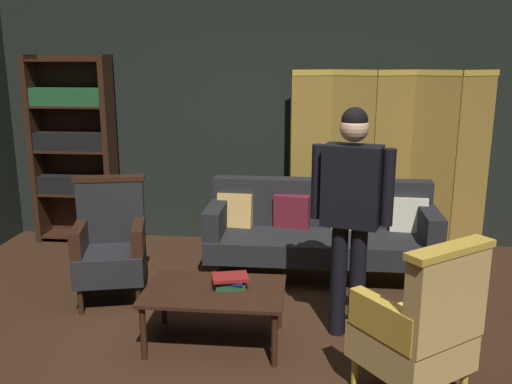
{
  "coord_description": "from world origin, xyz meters",
  "views": [
    {
      "loc": [
        0.44,
        -3.6,
        2.05
      ],
      "look_at": [
        0.0,
        0.8,
        0.95
      ],
      "focal_mm": 38.93,
      "sensor_mm": 36.0,
      "label": 1
    }
  ],
  "objects_px": {
    "coffee_table": "(214,295)",
    "armchair_wing_left": "(111,243)",
    "bookshelf": "(74,147)",
    "standing_figure": "(351,203)",
    "folding_screen": "(392,158)",
    "velvet_couch": "(320,227)",
    "book_green_cloth": "(230,285)",
    "armchair_gilt_accent": "(421,326)",
    "book_navy_cloth": "(230,280)",
    "book_red_leather": "(230,277)"
  },
  "relations": [
    {
      "from": "coffee_table",
      "to": "armchair_wing_left",
      "type": "xyz_separation_m",
      "value": [
        -1.01,
        0.69,
        0.12
      ]
    },
    {
      "from": "bookshelf",
      "to": "standing_figure",
      "type": "xyz_separation_m",
      "value": [
        2.88,
        -1.95,
        -0.04
      ]
    },
    {
      "from": "folding_screen",
      "to": "bookshelf",
      "type": "xyz_separation_m",
      "value": [
        -3.45,
        -0.1,
        0.08
      ]
    },
    {
      "from": "velvet_couch",
      "to": "bookshelf",
      "type": "bearing_deg",
      "value": 164.7
    },
    {
      "from": "book_green_cloth",
      "to": "armchair_wing_left",
      "type": "bearing_deg",
      "value": 149.89
    },
    {
      "from": "bookshelf",
      "to": "armchair_gilt_accent",
      "type": "bearing_deg",
      "value": -39.98
    },
    {
      "from": "folding_screen",
      "to": "armchair_gilt_accent",
      "type": "bearing_deg",
      "value": -93.79
    },
    {
      "from": "bookshelf",
      "to": "standing_figure",
      "type": "relative_size",
      "value": 1.2
    },
    {
      "from": "bookshelf",
      "to": "armchair_wing_left",
      "type": "distance_m",
      "value": 1.83
    },
    {
      "from": "armchair_wing_left",
      "to": "velvet_couch",
      "type": "bearing_deg",
      "value": 22.53
    },
    {
      "from": "bookshelf",
      "to": "velvet_couch",
      "type": "bearing_deg",
      "value": -15.3
    },
    {
      "from": "bookshelf",
      "to": "book_green_cloth",
      "type": "bearing_deg",
      "value": -46.24
    },
    {
      "from": "armchair_wing_left",
      "to": "folding_screen",
      "type": "bearing_deg",
      "value": 31.91
    },
    {
      "from": "folding_screen",
      "to": "bookshelf",
      "type": "height_order",
      "value": "bookshelf"
    },
    {
      "from": "folding_screen",
      "to": "book_navy_cloth",
      "type": "distance_m",
      "value": 2.68
    },
    {
      "from": "armchair_gilt_accent",
      "to": "book_navy_cloth",
      "type": "height_order",
      "value": "armchair_gilt_accent"
    },
    {
      "from": "velvet_couch",
      "to": "book_navy_cloth",
      "type": "height_order",
      "value": "velvet_couch"
    },
    {
      "from": "bookshelf",
      "to": "armchair_gilt_accent",
      "type": "distance_m",
      "value": 4.29
    },
    {
      "from": "armchair_wing_left",
      "to": "armchair_gilt_accent",
      "type": "bearing_deg",
      "value": -28.2
    },
    {
      "from": "armchair_gilt_accent",
      "to": "book_red_leather",
      "type": "distance_m",
      "value": 1.37
    },
    {
      "from": "coffee_table",
      "to": "book_red_leather",
      "type": "bearing_deg",
      "value": 21.9
    },
    {
      "from": "bookshelf",
      "to": "standing_figure",
      "type": "height_order",
      "value": "bookshelf"
    },
    {
      "from": "bookshelf",
      "to": "book_green_cloth",
      "type": "height_order",
      "value": "bookshelf"
    },
    {
      "from": "folding_screen",
      "to": "armchair_gilt_accent",
      "type": "relative_size",
      "value": 2.06
    },
    {
      "from": "book_green_cloth",
      "to": "book_navy_cloth",
      "type": "distance_m",
      "value": 0.03
    },
    {
      "from": "armchair_gilt_accent",
      "to": "bookshelf",
      "type": "bearing_deg",
      "value": 140.02
    },
    {
      "from": "folding_screen",
      "to": "book_navy_cloth",
      "type": "height_order",
      "value": "folding_screen"
    },
    {
      "from": "coffee_table",
      "to": "book_green_cloth",
      "type": "xyz_separation_m",
      "value": [
        0.11,
        0.04,
        0.07
      ]
    },
    {
      "from": "armchair_gilt_accent",
      "to": "book_green_cloth",
      "type": "xyz_separation_m",
      "value": [
        -1.22,
        0.61,
        -0.05
      ]
    },
    {
      "from": "bookshelf",
      "to": "velvet_couch",
      "type": "distance_m",
      "value": 2.86
    },
    {
      "from": "armchair_gilt_accent",
      "to": "book_red_leather",
      "type": "height_order",
      "value": "armchair_gilt_accent"
    },
    {
      "from": "armchair_wing_left",
      "to": "standing_figure",
      "type": "xyz_separation_m",
      "value": [
        1.97,
        -0.47,
        0.54
      ]
    },
    {
      "from": "standing_figure",
      "to": "book_red_leather",
      "type": "relative_size",
      "value": 6.7
    },
    {
      "from": "bookshelf",
      "to": "coffee_table",
      "type": "bearing_deg",
      "value": -48.41
    },
    {
      "from": "velvet_couch",
      "to": "book_red_leather",
      "type": "height_order",
      "value": "velvet_couch"
    },
    {
      "from": "standing_figure",
      "to": "folding_screen",
      "type": "bearing_deg",
      "value": 74.61
    },
    {
      "from": "book_green_cloth",
      "to": "book_red_leather",
      "type": "height_order",
      "value": "book_red_leather"
    },
    {
      "from": "velvet_couch",
      "to": "standing_figure",
      "type": "height_order",
      "value": "standing_figure"
    },
    {
      "from": "coffee_table",
      "to": "standing_figure",
      "type": "distance_m",
      "value": 1.18
    },
    {
      "from": "folding_screen",
      "to": "book_navy_cloth",
      "type": "xyz_separation_m",
      "value": [
        -1.41,
        -2.22,
        -0.51
      ]
    },
    {
      "from": "velvet_couch",
      "to": "armchair_gilt_accent",
      "type": "distance_m",
      "value": 2.07
    },
    {
      "from": "armchair_gilt_accent",
      "to": "armchair_wing_left",
      "type": "height_order",
      "value": "same"
    },
    {
      "from": "bookshelf",
      "to": "armchair_wing_left",
      "type": "bearing_deg",
      "value": -58.16
    },
    {
      "from": "velvet_couch",
      "to": "book_green_cloth",
      "type": "relative_size",
      "value": 10.17
    },
    {
      "from": "folding_screen",
      "to": "armchair_gilt_accent",
      "type": "xyz_separation_m",
      "value": [
        -0.19,
        -2.83,
        -0.5
      ]
    },
    {
      "from": "book_green_cloth",
      "to": "book_red_leather",
      "type": "distance_m",
      "value": 0.06
    },
    {
      "from": "velvet_couch",
      "to": "standing_figure",
      "type": "bearing_deg",
      "value": -81.37
    },
    {
      "from": "book_green_cloth",
      "to": "bookshelf",
      "type": "bearing_deg",
      "value": 133.76
    },
    {
      "from": "book_navy_cloth",
      "to": "standing_figure",
      "type": "bearing_deg",
      "value": 11.65
    },
    {
      "from": "coffee_table",
      "to": "armchair_wing_left",
      "type": "height_order",
      "value": "armchair_wing_left"
    }
  ]
}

